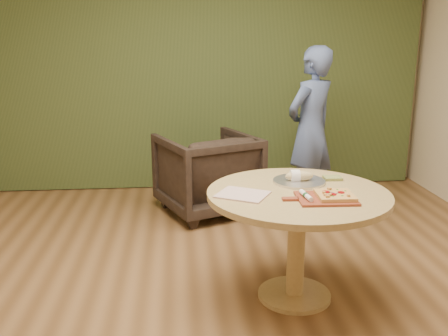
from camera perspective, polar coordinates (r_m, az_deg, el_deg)
room_shell at (r=2.82m, az=1.66°, el=8.41°), size 5.04×6.04×2.84m
curtain at (r=5.70m, az=-1.88°, el=11.68°), size 4.80×0.14×2.78m
pedestal_table at (r=3.28m, az=8.40°, el=-5.02°), size 1.18×1.18×0.75m
pizza_paddle at (r=3.11m, az=11.39°, el=-3.43°), size 0.45×0.29×0.01m
flatbread_pizza at (r=3.12m, az=12.55°, el=-3.05°), size 0.23×0.23×0.04m
cutlery_roll at (r=3.07m, az=9.35°, el=-3.10°), size 0.05×0.20×0.03m
newspaper at (r=3.13m, az=2.14°, el=-3.05°), size 0.38×0.36×0.01m
serving_tray at (r=3.44m, az=8.58°, el=-1.50°), size 0.36×0.36×0.02m
bread_roll at (r=3.43m, az=8.45°, el=-0.92°), size 0.19×0.09×0.09m
green_packet at (r=3.55m, az=12.29°, el=-1.13°), size 0.12×0.10×0.02m
armchair at (r=4.93m, az=-1.91°, el=-0.16°), size 1.10×1.07×0.88m
person_standing at (r=5.02m, az=9.85°, el=4.30°), size 0.71×0.67×1.63m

